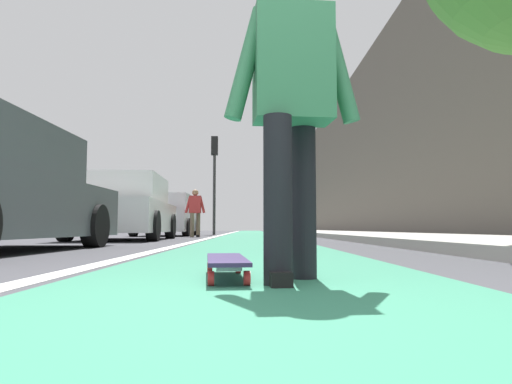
{
  "coord_description": "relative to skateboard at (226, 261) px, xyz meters",
  "views": [
    {
      "loc": [
        -0.99,
        0.05,
        0.27
      ],
      "look_at": [
        12.09,
        -0.12,
        1.29
      ],
      "focal_mm": 32.55,
      "sensor_mm": 36.0,
      "label": 1
    }
  ],
  "objects": [
    {
      "name": "parked_car_far",
      "position": [
        14.14,
        2.85,
        0.6
      ],
      "size": [
        4.06,
        2.0,
        1.46
      ],
      "color": "#B7B7BC",
      "rests_on": "ground"
    },
    {
      "name": "sidewalk_curb",
      "position": [
        16.48,
        -3.73,
        -0.03
      ],
      "size": [
        52.0,
        3.2,
        0.13
      ],
      "primitive_type": "cube",
      "color": "#9E9B93",
      "rests_on": "ground"
    },
    {
      "name": "bike_lane_paint",
      "position": [
        22.48,
        -0.18,
        -0.09
      ],
      "size": [
        56.0,
        2.05,
        0.0
      ],
      "primitive_type": "cube",
      "color": "#2D7256",
      "rests_on": "ground"
    },
    {
      "name": "skateboard",
      "position": [
        0.0,
        0.0,
        0.0
      ],
      "size": [
        0.86,
        0.28,
        0.11
      ],
      "color": "red",
      "rests_on": "ground"
    },
    {
      "name": "traffic_light",
      "position": [
        17.16,
        1.4,
        2.81
      ],
      "size": [
        0.33,
        0.28,
        4.2
      ],
      "color": "#2D2D2D",
      "rests_on": "ground"
    },
    {
      "name": "building_facade",
      "position": [
        20.48,
        -6.87,
        4.65
      ],
      "size": [
        40.0,
        1.2,
        9.5
      ],
      "primitive_type": "cube",
      "color": "#5B544B",
      "rests_on": "ground"
    },
    {
      "name": "parked_car_mid",
      "position": [
        8.35,
        2.81,
        0.62
      ],
      "size": [
        4.29,
        2.13,
        1.48
      ],
      "color": "silver",
      "rests_on": "ground"
    },
    {
      "name": "ground_plane",
      "position": [
        8.48,
        -0.18,
        -0.09
      ],
      "size": [
        80.0,
        80.0,
        0.0
      ],
      "primitive_type": "plane",
      "color": "#38383D"
    },
    {
      "name": "lane_stripe_white",
      "position": [
        18.48,
        1.0,
        -0.09
      ],
      "size": [
        52.0,
        0.16,
        0.01
      ],
      "primitive_type": "cube",
      "color": "silver",
      "rests_on": "ground"
    },
    {
      "name": "pedestrian_distant",
      "position": [
        12.04,
        1.6,
        0.76
      ],
      "size": [
        0.42,
        0.65,
        1.49
      ],
      "color": "brown",
      "rests_on": "ground"
    },
    {
      "name": "skater_person",
      "position": [
        -0.15,
        -0.35,
        0.84
      ],
      "size": [
        0.48,
        0.72,
        1.64
      ],
      "color": "black",
      "rests_on": "ground"
    }
  ]
}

